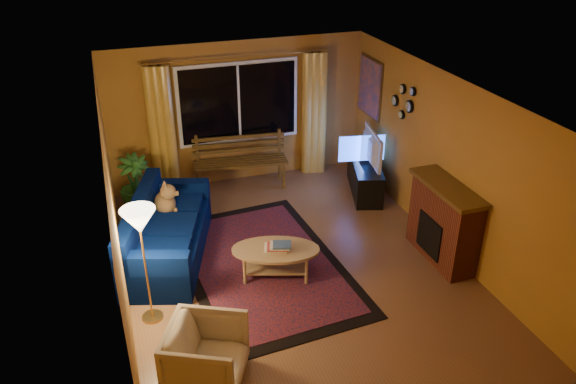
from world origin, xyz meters
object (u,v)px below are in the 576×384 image
object	(u,v)px
sofa	(167,230)
armchair	(206,353)
floor_lamp	(145,266)
coffee_table	(276,262)
tv_console	(365,177)
bench	(241,175)

from	to	relation	value
sofa	armchair	xyz separation A→B (m)	(0.05, -2.48, -0.05)
armchair	floor_lamp	xyz separation A→B (m)	(-0.45, 1.21, 0.37)
armchair	coffee_table	size ratio (longest dim) A/B	0.67
tv_console	coffee_table	bearing A→B (deg)	-122.83
sofa	coffee_table	world-z (taller)	sofa
sofa	bench	bearing A→B (deg)	67.82
armchair	coffee_table	distance (m)	2.02
floor_lamp	coffee_table	distance (m)	1.82
sofa	floor_lamp	size ratio (longest dim) A/B	1.43
floor_lamp	tv_console	distance (m)	4.50
coffee_table	tv_console	distance (m)	2.87
floor_lamp	tv_console	size ratio (longest dim) A/B	1.15
armchair	floor_lamp	distance (m)	1.35
coffee_table	floor_lamp	bearing A→B (deg)	-168.13
floor_lamp	tv_console	world-z (taller)	floor_lamp
armchair	tv_console	size ratio (longest dim) A/B	0.59
floor_lamp	coffee_table	xyz separation A→B (m)	(1.70, 0.36, -0.55)
sofa	coffee_table	distance (m)	1.61
floor_lamp	sofa	bearing A→B (deg)	72.71
bench	floor_lamp	xyz separation A→B (m)	(-1.91, -3.06, 0.52)
armchair	floor_lamp	world-z (taller)	floor_lamp
coffee_table	tv_console	xyz separation A→B (m)	(2.20, 1.84, 0.06)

